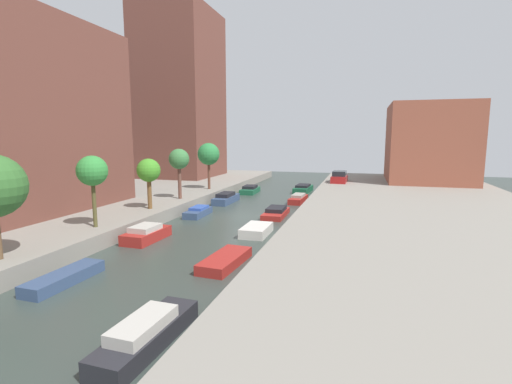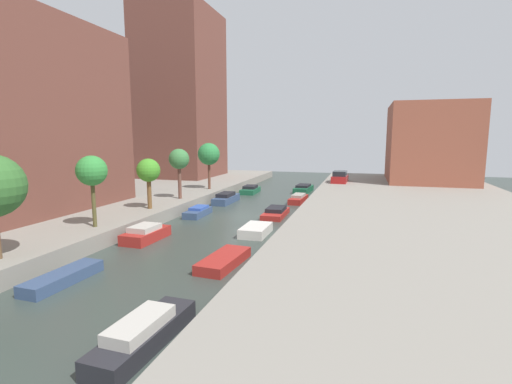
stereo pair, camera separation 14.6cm
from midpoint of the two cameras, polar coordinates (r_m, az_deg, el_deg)
ground_plane at (r=32.19m, az=-2.27°, el=-3.75°), size 84.00×84.00×0.00m
quay_left at (r=39.43m, az=-23.43°, el=-1.45°), size 20.00×64.00×1.00m
quay_right at (r=30.90m, az=25.22°, el=-4.12°), size 20.00×64.00×1.00m
apartment_tower_far at (r=57.16m, az=-11.29°, el=14.21°), size 10.00×11.25×23.43m
low_block_right at (r=53.80m, az=24.95°, el=6.77°), size 10.00×12.42×9.93m
street_tree_1 at (r=25.93m, az=-23.59°, el=2.88°), size 1.93×1.93×4.61m
street_tree_2 at (r=31.20m, az=-15.93°, el=3.06°), size 1.87×1.87×4.06m
street_tree_3 at (r=35.66m, az=-11.52°, el=4.79°), size 1.90×1.90×4.68m
street_tree_4 at (r=41.93m, az=-7.10°, el=5.71°), size 2.43×2.43×5.11m
parked_car at (r=49.24m, az=12.74°, el=2.18°), size 1.99×4.35×1.47m
moored_boat_left_1 at (r=20.00m, az=-27.11°, el=-11.51°), size 1.32×4.07×0.55m
moored_boat_left_2 at (r=25.81m, az=-16.29°, el=-6.13°), size 1.79×3.61×1.05m
moored_boat_left_3 at (r=32.81m, az=-8.70°, el=-3.00°), size 1.44×3.60×0.78m
moored_boat_left_4 at (r=38.92m, az=-4.48°, el=-0.98°), size 1.51×4.50×1.05m
moored_boat_left_5 at (r=45.51m, az=-0.78°, el=0.34°), size 1.85×4.04×0.92m
moored_boat_right_0 at (r=13.49m, az=-16.38°, el=-19.93°), size 1.50×4.60×1.05m
moored_boat_right_1 at (r=20.27m, az=-4.71°, el=-10.34°), size 1.84×4.08×0.54m
moored_boat_right_2 at (r=26.21m, az=0.13°, el=-5.84°), size 1.71×3.08×0.64m
moored_boat_right_3 at (r=32.28m, az=3.15°, el=-3.13°), size 1.74×4.31×0.78m
moored_boat_right_4 at (r=39.32m, az=6.57°, el=-1.03°), size 1.49×4.19×0.85m
moored_boat_right_5 at (r=46.65m, az=7.33°, el=0.50°), size 1.92×4.62×0.95m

